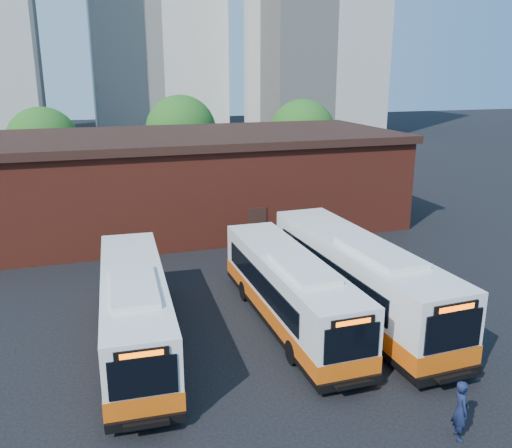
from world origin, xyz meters
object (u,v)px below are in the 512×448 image
object	(u,v)px
transit_worker	(461,410)
bus_midwest	(135,312)
bus_mideast	(289,293)
bus_east	(358,280)

from	to	relation	value
transit_worker	bus_midwest	bearing A→B (deg)	60.96
bus_midwest	transit_worker	world-z (taller)	bus_midwest
bus_midwest	bus_mideast	bearing A→B (deg)	2.87
bus_mideast	bus_east	distance (m)	3.22
bus_midwest	bus_mideast	size ratio (longest dim) A/B	1.01
bus_mideast	bus_east	bearing A→B (deg)	-0.72
bus_east	bus_mideast	bearing A→B (deg)	177.49
bus_midwest	bus_mideast	distance (m)	6.45
bus_mideast	bus_east	world-z (taller)	bus_east
bus_mideast	transit_worker	bearing A→B (deg)	-76.79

